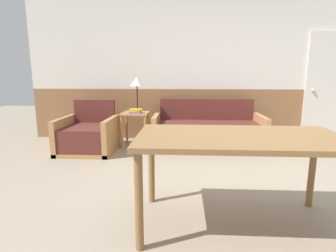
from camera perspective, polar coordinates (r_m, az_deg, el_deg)
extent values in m
plane|color=gray|center=(2.82, 16.56, -15.50)|extent=(16.00, 16.00, 0.00)
cube|color=#8E603D|center=(5.18, 10.33, 2.48)|extent=(7.20, 0.06, 0.98)
cube|color=silver|center=(5.16, 10.86, 17.47)|extent=(7.20, 0.06, 1.72)
cube|color=#B27F4C|center=(4.64, 8.52, -4.25)|extent=(1.86, 0.85, 0.06)
cube|color=#5B2823|center=(4.57, 8.62, -1.69)|extent=(1.70, 0.77, 0.37)
cube|color=#5B2823|center=(4.89, 8.33, 3.64)|extent=(1.70, 0.10, 0.38)
cube|color=#B27F4C|center=(4.58, -2.53, -1.03)|extent=(0.08, 0.85, 0.57)
cube|color=#B27F4C|center=(4.75, 19.36, -1.23)|extent=(0.08, 0.85, 0.57)
cube|color=#B27F4C|center=(4.55, -16.83, -4.90)|extent=(0.86, 0.86, 0.06)
cube|color=#5B2823|center=(4.48, -17.07, -2.37)|extent=(0.70, 0.78, 0.36)
cube|color=#5B2823|center=(4.79, -15.67, 3.17)|extent=(0.70, 0.10, 0.40)
cube|color=#B27F4C|center=(4.64, -21.56, -1.70)|extent=(0.08, 0.86, 0.56)
cube|color=#B27F4C|center=(4.37, -12.18, -1.92)|extent=(0.08, 0.86, 0.56)
cube|color=#B27F4C|center=(4.64, -7.15, 2.77)|extent=(0.46, 0.46, 0.03)
cylinder|color=#B27F4C|center=(4.54, -10.02, -1.33)|extent=(0.04, 0.04, 0.57)
cylinder|color=#B27F4C|center=(4.46, -4.98, -1.41)|extent=(0.04, 0.04, 0.57)
cylinder|color=#B27F4C|center=(4.92, -8.95, -0.34)|extent=(0.04, 0.04, 0.57)
cylinder|color=#B27F4C|center=(4.85, -4.30, -0.40)|extent=(0.04, 0.04, 0.57)
cylinder|color=black|center=(4.71, -6.64, 3.21)|extent=(0.13, 0.13, 0.02)
cylinder|color=black|center=(4.68, -6.71, 5.99)|extent=(0.02, 0.02, 0.44)
cone|color=silver|center=(4.67, -6.79, 9.61)|extent=(0.23, 0.23, 0.16)
cube|color=#994C84|center=(4.54, -7.13, 2.95)|extent=(0.20, 0.16, 0.02)
cube|color=gold|center=(4.54, -7.02, 3.28)|extent=(0.16, 0.12, 0.03)
cube|color=gold|center=(4.54, -6.99, 3.60)|extent=(0.23, 0.14, 0.02)
cube|color=olive|center=(2.15, 15.56, -2.47)|extent=(1.64, 0.85, 0.04)
cylinder|color=olive|center=(1.91, -6.35, -16.16)|extent=(0.06, 0.06, 0.73)
cylinder|color=olive|center=(2.58, -3.62, -8.79)|extent=(0.06, 0.06, 0.73)
cylinder|color=olive|center=(2.84, 28.88, -8.32)|extent=(0.06, 0.06, 0.73)
cube|color=silver|center=(5.71, 31.65, 7.05)|extent=(0.87, 0.04, 2.02)
sphere|color=silver|center=(5.54, 29.01, 6.82)|extent=(0.06, 0.06, 0.06)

